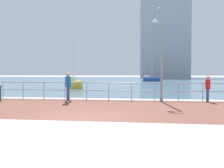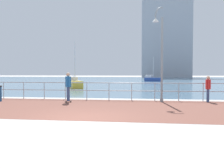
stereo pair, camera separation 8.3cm
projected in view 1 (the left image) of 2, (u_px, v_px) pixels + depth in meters
ground at (134, 82)px, 49.15m from camera, size 220.00×220.00×0.00m
brick_paving at (98, 107)px, 12.40m from camera, size 28.00×7.06×0.01m
harbor_water at (137, 80)px, 60.45m from camera, size 180.00×88.00×0.00m
waterfront_railing at (109, 88)px, 15.86m from camera, size 25.25×0.06×1.09m
lamppost at (160, 49)px, 14.65m from camera, size 0.66×0.66×5.44m
skateboarder at (68, 85)px, 14.46m from camera, size 0.39×0.51×1.69m
bystander at (208, 87)px, 14.74m from camera, size 0.26×0.55×1.50m
sailboat_navy at (151, 79)px, 50.79m from camera, size 3.49×1.41×4.77m
sailboat_blue at (74, 83)px, 28.60m from camera, size 2.65×3.80×5.17m
tower_beige at (165, 28)px, 94.61m from camera, size 17.49×10.94×37.89m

